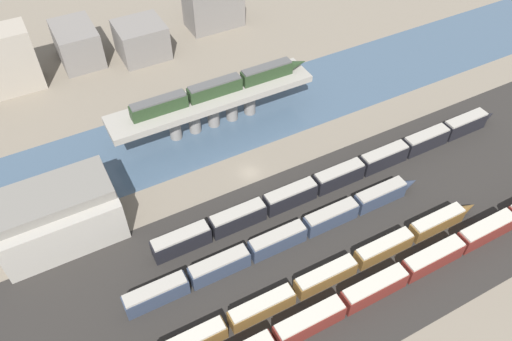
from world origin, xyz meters
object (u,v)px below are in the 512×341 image
train_yard_near (438,255)px  train_yard_outer (343,174)px  train_yard_mid (235,320)px  train_on_bridge (221,86)px  warehouse_building (57,214)px  train_yard_far (283,238)px

train_yard_near → train_yard_outer: (-3.52, 24.60, 0.09)m
train_yard_near → train_yard_mid: 38.38m
train_yard_mid → train_yard_outer: 39.07m
train_on_bridge → train_yard_near: (17.24, -54.11, -8.17)m
train_on_bridge → train_yard_near: 57.38m
warehouse_building → train_yard_outer: bearing=-14.8°
train_yard_far → warehouse_building: bearing=147.6°
train_on_bridge → warehouse_building: (-41.03, -15.06, -4.87)m
train_yard_near → warehouse_building: size_ratio=4.37×
train_yard_far → train_yard_outer: 20.85m
train_yard_mid → train_yard_near: bearing=-9.1°
train_on_bridge → warehouse_building: 43.97m
train_yard_mid → train_yard_far: size_ratio=1.68×
train_yard_mid → warehouse_building: (-20.37, 33.02, 3.59)m
train_yard_near → train_yard_outer: bearing=98.1°
train_yard_near → train_yard_far: train_yard_near is taller
train_on_bridge → train_yard_near: train_on_bridge is taller
train_yard_near → train_yard_mid: (-37.90, 6.04, -0.29)m
train_yard_near → train_yard_far: size_ratio=1.52×
train_yard_near → train_yard_outer: train_yard_outer is taller
train_yard_mid → warehouse_building: warehouse_building is taller
train_yard_outer → train_yard_far: bearing=-157.2°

